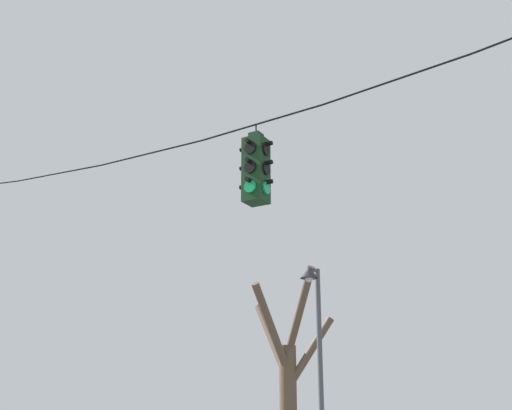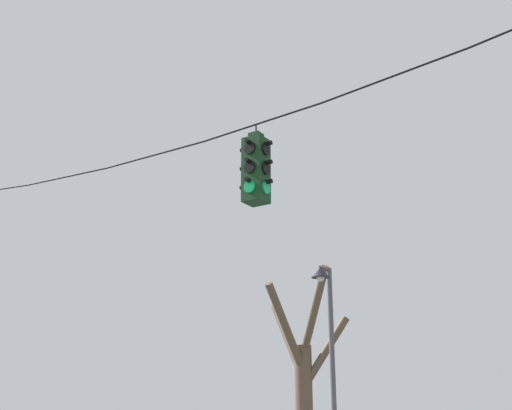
% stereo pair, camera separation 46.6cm
% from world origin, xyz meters
% --- Properties ---
extents(span_wire, '(15.68, 0.03, 0.65)m').
position_xyz_m(span_wire, '(0.00, -0.16, 6.47)').
color(span_wire, black).
extents(traffic_light_over_intersection, '(0.58, 0.58, 1.32)m').
position_xyz_m(traffic_light_over_intersection, '(2.18, -0.16, 5.54)').
color(traffic_light_over_intersection, '#143819').
extents(street_lamp, '(0.42, 0.73, 5.15)m').
position_xyz_m(street_lamp, '(0.73, 5.09, 3.56)').
color(street_lamp, '#515156').
rests_on(street_lamp, ground_plane).
extents(bare_tree, '(2.71, 2.61, 5.68)m').
position_xyz_m(bare_tree, '(-1.24, 7.54, 2.62)').
color(bare_tree, brown).
rests_on(bare_tree, ground_plane).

